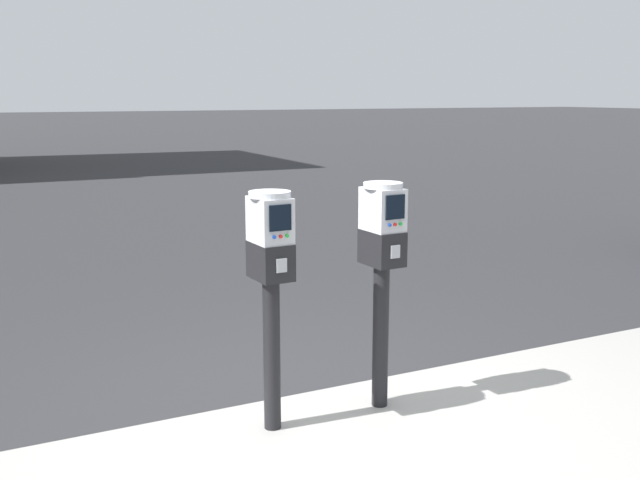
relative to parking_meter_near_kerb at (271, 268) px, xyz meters
The scene contains 3 objects.
ground_plane 1.07m from the parking_meter_near_kerb, 27.84° to the left, with size 160.00×160.00×0.00m, color #28282B.
parking_meter_near_kerb is the anchor object (origin of this frame).
parking_meter_twin_adjacent 0.66m from the parking_meter_near_kerb, ahead, with size 0.23×0.26×1.28m.
Camera 1 is at (-1.69, -3.57, 1.90)m, focal length 41.58 mm.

